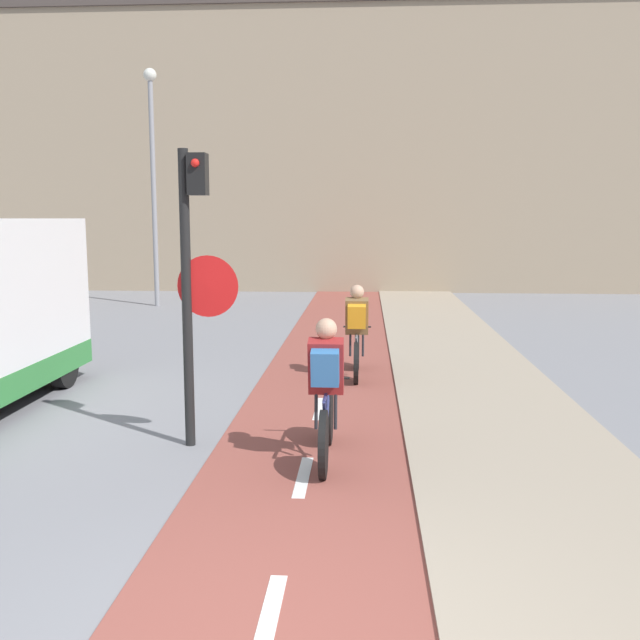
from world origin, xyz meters
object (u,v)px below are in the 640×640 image
(traffic_light_pole, at_px, (193,266))
(street_lamp_far, at_px, (153,163))
(cyclist_far, at_px, (357,334))
(cyclist_near, at_px, (326,395))

(traffic_light_pole, height_order, street_lamp_far, street_lamp_far)
(street_lamp_far, distance_m, cyclist_far, 11.20)
(traffic_light_pole, bearing_deg, street_lamp_far, 108.35)
(traffic_light_pole, relative_size, cyclist_far, 1.93)
(traffic_light_pole, distance_m, cyclist_near, 2.01)
(traffic_light_pole, height_order, cyclist_near, traffic_light_pole)
(cyclist_near, bearing_deg, street_lamp_far, 113.45)
(street_lamp_far, distance_m, cyclist_near, 14.45)
(traffic_light_pole, distance_m, cyclist_far, 4.13)
(traffic_light_pole, xyz_separation_m, cyclist_near, (1.47, -0.45, -1.29))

